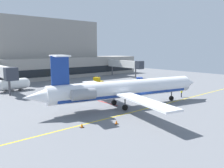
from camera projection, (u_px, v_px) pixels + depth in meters
ground at (142, 106)px, 39.15m from camera, size 120.00×120.00×0.11m
terminal_building at (53, 55)px, 77.24m from camera, size 64.78×12.65×19.76m
jet_bridge_west at (1, 71)px, 51.31m from camera, size 2.40×18.97×6.03m
jet_bridge_east at (126, 64)px, 78.45m from camera, size 2.40×16.33×5.87m
regional_jet at (123, 89)px, 37.47m from camera, size 31.93×26.71×8.85m
baggage_tug at (98, 81)px, 62.26m from camera, size 3.43×3.00×2.06m
pushback_tractor at (142, 81)px, 62.10m from camera, size 4.14×3.59×1.98m
fuel_tank at (13, 84)px, 52.19m from camera, size 8.11×3.20×2.88m
marshaller at (182, 92)px, 45.63m from camera, size 0.75×0.51×2.03m
safety_cone_alpha at (82, 126)px, 28.00m from camera, size 0.47×0.47×0.55m
safety_cone_bravo at (116, 122)px, 29.26m from camera, size 0.47×0.47×0.55m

